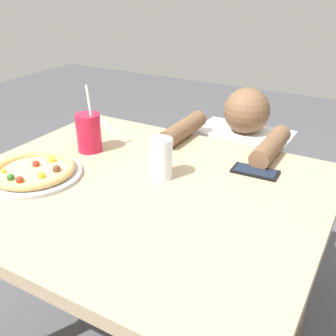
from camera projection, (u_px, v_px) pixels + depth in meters
dining_table at (139, 216)px, 1.27m from camera, size 1.12×0.94×0.75m
pizza_near at (34, 171)px, 1.27m from camera, size 0.30×0.30×0.04m
drink_cup_colored at (89, 132)px, 1.43m from camera, size 0.09×0.09×0.24m
water_cup_clear at (161, 158)px, 1.24m from camera, size 0.07×0.07×0.13m
fork at (109, 127)px, 1.67m from camera, size 0.18×0.12×0.00m
cell_phone at (255, 171)px, 1.29m from camera, size 0.15×0.08×0.01m
diner_seated at (238, 197)px, 1.82m from camera, size 0.42×0.53×0.92m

